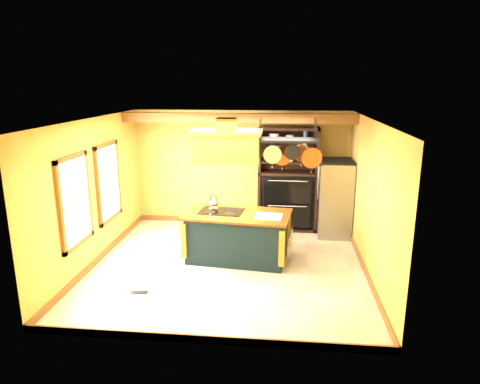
% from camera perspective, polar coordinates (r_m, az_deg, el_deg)
% --- Properties ---
extents(floor, '(5.00, 5.00, 0.00)m').
position_cam_1_polar(floor, '(8.13, -1.57, -9.71)').
color(floor, beige).
rests_on(floor, ground).
extents(ceiling, '(5.00, 5.00, 0.00)m').
position_cam_1_polar(ceiling, '(7.44, -1.72, 9.62)').
color(ceiling, white).
rests_on(ceiling, wall_back).
extents(wall_back, '(5.00, 0.02, 2.70)m').
position_cam_1_polar(wall_back, '(10.09, 0.18, 3.18)').
color(wall_back, gold).
rests_on(wall_back, floor).
extents(wall_front, '(5.00, 0.02, 2.70)m').
position_cam_1_polar(wall_front, '(5.33, -5.11, -7.42)').
color(wall_front, gold).
rests_on(wall_front, floor).
extents(wall_left, '(0.02, 5.00, 2.70)m').
position_cam_1_polar(wall_left, '(8.36, -18.89, -0.01)').
color(wall_left, gold).
rests_on(wall_left, floor).
extents(wall_right, '(0.02, 5.00, 2.70)m').
position_cam_1_polar(wall_right, '(7.76, 16.98, -0.94)').
color(wall_right, gold).
rests_on(wall_right, floor).
extents(ceiling_beam, '(5.00, 0.15, 0.20)m').
position_cam_1_polar(ceiling_beam, '(9.13, -0.31, 9.84)').
color(ceiling_beam, brown).
rests_on(ceiling_beam, ceiling).
extents(window_near, '(0.06, 1.06, 1.56)m').
position_cam_1_polar(window_near, '(7.64, -21.12, -1.15)').
color(window_near, brown).
rests_on(window_near, wall_left).
extents(window_far, '(0.06, 1.06, 1.56)m').
position_cam_1_polar(window_far, '(8.87, -17.13, 1.27)').
color(window_far, brown).
rests_on(window_far, wall_left).
extents(kitchen_island, '(2.09, 1.31, 1.11)m').
position_cam_1_polar(kitchen_island, '(8.23, -0.33, -5.87)').
color(kitchen_island, '#13252D').
rests_on(kitchen_island, floor).
extents(range_hood, '(1.27, 0.72, 0.80)m').
position_cam_1_polar(range_hood, '(7.81, -1.80, 6.35)').
color(range_hood, '#A78D29').
rests_on(range_hood, ceiling).
extents(pot_rack, '(1.19, 0.54, 0.86)m').
position_cam_1_polar(pot_rack, '(7.75, 6.44, 5.99)').
color(pot_rack, black).
rests_on(pot_rack, ceiling).
extents(refrigerator, '(0.72, 0.85, 1.66)m').
position_cam_1_polar(refrigerator, '(9.66, 12.45, -1.02)').
color(refrigerator, gray).
rests_on(refrigerator, floor).
extents(hutch, '(1.34, 0.61, 2.36)m').
position_cam_1_polar(hutch, '(9.89, 6.32, 0.23)').
color(hutch, black).
rests_on(hutch, floor).
extents(floor_register, '(0.29, 0.13, 0.01)m').
position_cam_1_polar(floor_register, '(7.34, -13.29, -12.88)').
color(floor_register, black).
rests_on(floor_register, floor).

